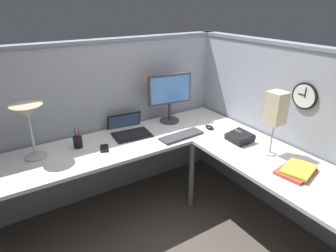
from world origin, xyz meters
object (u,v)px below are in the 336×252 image
at_px(monitor, 170,95).
at_px(cell_phone, 104,148).
at_px(computer_mouse, 209,127).
at_px(desk_lamp_dome, 28,115).
at_px(keyboard, 182,136).
at_px(wall_clock, 305,96).
at_px(book_stack, 297,170).
at_px(office_phone, 240,138).
at_px(desk_lamp_paper, 276,110).
at_px(laptop, 128,130).
at_px(pen_cup, 78,142).

distance_m(monitor, cell_phone, 0.88).
height_order(computer_mouse, desk_lamp_dome, desk_lamp_dome).
relative_size(keyboard, wall_clock, 1.95).
relative_size(cell_phone, book_stack, 0.45).
relative_size(computer_mouse, office_phone, 0.49).
distance_m(monitor, computer_mouse, 0.52).
relative_size(desk_lamp_paper, wall_clock, 2.41).
height_order(monitor, desk_lamp_dome, monitor).
distance_m(laptop, computer_mouse, 0.79).
bearing_deg(keyboard, book_stack, -73.56).
xyz_separation_m(computer_mouse, pen_cup, (-1.21, 0.30, 0.04)).
distance_m(monitor, desk_lamp_paper, 1.09).
bearing_deg(book_stack, office_phone, 87.07).
relative_size(monitor, desk_lamp_dome, 1.12).
height_order(desk_lamp_dome, book_stack, desk_lamp_dome).
xyz_separation_m(computer_mouse, wall_clock, (0.37, -0.71, 0.44)).
distance_m(book_stack, desk_lamp_paper, 0.48).
xyz_separation_m(computer_mouse, book_stack, (0.02, -0.97, 0.00)).
relative_size(laptop, keyboard, 0.96).
height_order(pen_cup, desk_lamp_paper, desk_lamp_paper).
relative_size(monitor, computer_mouse, 4.81).
relative_size(monitor, office_phone, 2.36).
height_order(keyboard, desk_lamp_dome, desk_lamp_dome).
distance_m(monitor, keyboard, 0.48).
xyz_separation_m(computer_mouse, cell_phone, (-1.03, 0.15, -0.01)).
bearing_deg(wall_clock, office_phone, 133.53).
height_order(cell_phone, desk_lamp_paper, desk_lamp_paper).
distance_m(laptop, pen_cup, 0.51).
relative_size(desk_lamp_dome, office_phone, 2.10).
bearing_deg(book_stack, monitor, 100.28).
relative_size(keyboard, office_phone, 2.03).
relative_size(office_phone, wall_clock, 0.96).
relative_size(laptop, desk_lamp_dome, 0.93).
xyz_separation_m(laptop, cell_phone, (-0.33, -0.21, -0.02)).
bearing_deg(desk_lamp_paper, pen_cup, 143.45).
bearing_deg(desk_lamp_paper, wall_clock, -8.92).
bearing_deg(cell_phone, book_stack, -27.48).
bearing_deg(desk_lamp_dome, book_stack, -39.40).
height_order(monitor, desk_lamp_paper, desk_lamp_paper).
xyz_separation_m(keyboard, wall_clock, (0.71, -0.70, 0.45)).
xyz_separation_m(keyboard, computer_mouse, (0.34, 0.01, 0.01)).
bearing_deg(book_stack, keyboard, 110.22).
distance_m(cell_phone, office_phone, 1.20).
height_order(desk_lamp_dome, wall_clock, wall_clock).
height_order(keyboard, wall_clock, wall_clock).
bearing_deg(computer_mouse, cell_phone, 171.66).
height_order(office_phone, desk_lamp_paper, desk_lamp_paper).
bearing_deg(cell_phone, wall_clock, -11.95).
bearing_deg(monitor, cell_phone, -164.76).
xyz_separation_m(laptop, office_phone, (0.75, -0.73, 0.01)).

